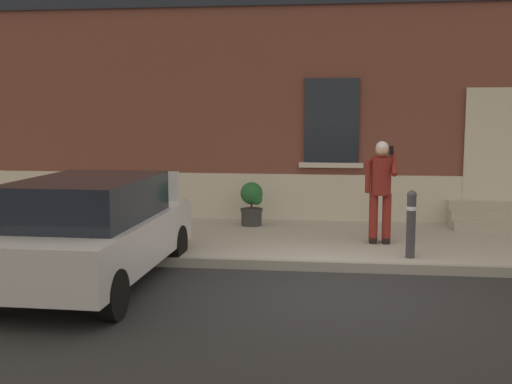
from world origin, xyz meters
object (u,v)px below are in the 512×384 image
object	(u,v)px
planter_cream	(122,200)
planter_charcoal	(252,203)
hatchback_car_silver	(93,229)
bollard_near_person	(411,222)
person_on_phone	(381,185)

from	to	relation	value
planter_cream	planter_charcoal	bearing A→B (deg)	-0.92
hatchback_car_silver	bollard_near_person	bearing A→B (deg)	19.46
person_on_phone	planter_charcoal	distance (m)	2.85
hatchback_car_silver	person_on_phone	world-z (taller)	person_on_phone
hatchback_car_silver	planter_cream	bearing A→B (deg)	103.77
hatchback_car_silver	planter_charcoal	xyz separation A→B (m)	(1.67, 4.02, -0.18)
person_on_phone	planter_charcoal	bearing A→B (deg)	140.95
planter_cream	planter_charcoal	size ratio (longest dim) A/B	1.00
hatchback_car_silver	planter_charcoal	size ratio (longest dim) A/B	4.76
bollard_near_person	planter_cream	distance (m)	5.99
planter_charcoal	planter_cream	bearing A→B (deg)	179.08
hatchback_car_silver	person_on_phone	bearing A→B (deg)	32.26
bollard_near_person	planter_cream	world-z (taller)	bollard_near_person
hatchback_car_silver	bollard_near_person	xyz separation A→B (m)	(4.45, 1.57, -0.08)
person_on_phone	planter_charcoal	world-z (taller)	person_on_phone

